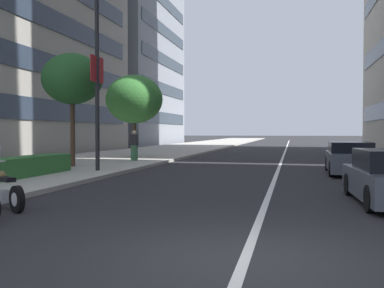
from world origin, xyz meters
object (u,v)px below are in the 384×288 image
car_far_down_avenue (350,158)px  street_tree_far_plaza (72,79)px  street_tree_near_plaza_corner (134,99)px  motorcycle_under_tarp (2,190)px  pedestrian_on_plaza (134,145)px  street_lamp_with_banners (103,43)px

car_far_down_avenue → street_tree_far_plaza: size_ratio=0.86×
street_tree_far_plaza → street_tree_near_plaza_corner: (7.85, -0.24, -0.39)m
motorcycle_under_tarp → pedestrian_on_plaza: bearing=-48.2°
street_lamp_with_banners → street_tree_far_plaza: (1.84, 2.40, -1.24)m
motorcycle_under_tarp → car_far_down_avenue: 14.09m
car_far_down_avenue → street_tree_far_plaza: street_tree_far_plaza is taller
motorcycle_under_tarp → pedestrian_on_plaza: (14.85, 2.15, 0.59)m
street_tree_far_plaza → pedestrian_on_plaza: size_ratio=3.11×
car_far_down_avenue → street_lamp_with_banners: size_ratio=0.50×
motorcycle_under_tarp → car_far_down_avenue: (10.82, -9.03, 0.23)m
street_tree_far_plaza → pedestrian_on_plaza: (4.57, -1.43, -3.26)m
motorcycle_under_tarp → street_tree_near_plaza_corner: (18.13, 3.34, 3.46)m
street_tree_far_plaza → street_tree_near_plaza_corner: bearing=-1.7°
street_lamp_with_banners → street_tree_near_plaza_corner: size_ratio=1.74×
car_far_down_avenue → street_lamp_with_banners: 11.56m
motorcycle_under_tarp → car_far_down_avenue: size_ratio=0.41×
motorcycle_under_tarp → street_lamp_with_banners: street_lamp_with_banners is taller
car_far_down_avenue → street_tree_far_plaza: bearing=93.9°
car_far_down_avenue → street_lamp_with_banners: bearing=104.6°
motorcycle_under_tarp → street_lamp_with_banners: size_ratio=0.21×
street_tree_near_plaza_corner → pedestrian_on_plaza: (-3.28, -1.19, -2.87)m
motorcycle_under_tarp → street_tree_far_plaza: 11.54m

